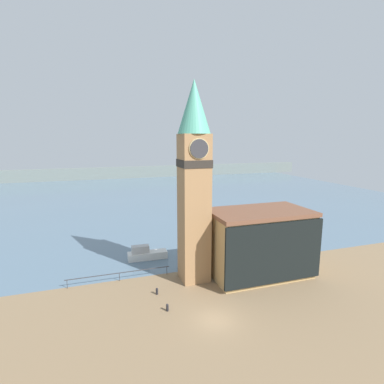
% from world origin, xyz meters
% --- Properties ---
extents(ground_plane, '(160.00, 160.00, 0.00)m').
position_xyz_m(ground_plane, '(0.00, 0.00, 0.00)').
color(ground_plane, '#846B4C').
extents(water, '(160.00, 120.00, 0.00)m').
position_xyz_m(water, '(0.00, 71.58, -0.00)').
color(water, slate).
rests_on(water, ground_plane).
extents(far_shoreline, '(180.00, 3.00, 5.00)m').
position_xyz_m(far_shoreline, '(0.00, 111.58, 2.50)').
color(far_shoreline, slate).
rests_on(far_shoreline, water).
extents(pier_railing, '(12.68, 0.08, 1.09)m').
position_xyz_m(pier_railing, '(-8.15, 11.33, 0.97)').
color(pier_railing, '#333338').
rests_on(pier_railing, ground_plane).
extents(clock_tower, '(3.85, 3.85, 24.15)m').
position_xyz_m(clock_tower, '(0.87, 9.04, 12.85)').
color(clock_tower, '#9E754C').
rests_on(clock_tower, ground_plane).
extents(pier_building, '(12.88, 7.55, 8.55)m').
position_xyz_m(pier_building, '(9.27, 7.61, 4.29)').
color(pier_building, tan).
rests_on(pier_building, ground_plane).
extents(boat_near, '(5.75, 1.83, 2.10)m').
position_xyz_m(boat_near, '(-3.85, 17.21, 0.77)').
color(boat_near, silver).
rests_on(boat_near, water).
extents(mooring_bollard_near, '(0.27, 0.27, 0.78)m').
position_xyz_m(mooring_bollard_near, '(-4.04, 3.04, 0.43)').
color(mooring_bollard_near, black).
rests_on(mooring_bollard_near, ground_plane).
extents(mooring_bollard_far, '(0.27, 0.27, 0.77)m').
position_xyz_m(mooring_bollard_far, '(-4.38, 6.65, 0.42)').
color(mooring_bollard_far, black).
rests_on(mooring_bollard_far, ground_plane).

